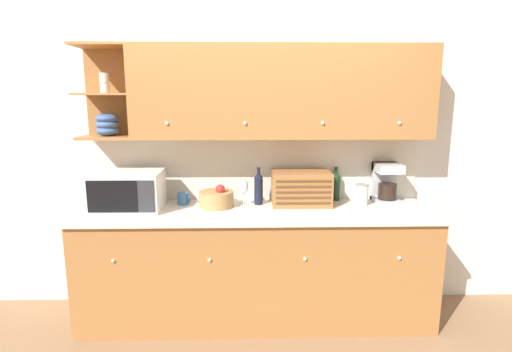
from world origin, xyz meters
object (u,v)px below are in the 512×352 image
Objects in this scene: microwave at (128,191)px; mug at (183,198)px; wine_glass at (244,187)px; second_wine_bottle at (259,188)px; coffee_maker at (386,182)px; bread_box at (301,188)px; fruit_basket at (216,199)px; wine_bottle at (336,185)px; storage_canister at (362,195)px.

microwave reaches higher than mug.
second_wine_bottle reaches higher than wine_glass.
coffee_maker is (1.70, 0.06, 0.12)m from mug.
bread_box reaches higher than wine_glass.
microwave is 1.92× the size of fruit_basket.
mug is 0.36× the size of wine_bottle.
storage_canister is at bearing 2.34° from microwave.
second_wine_bottle is (0.34, 0.08, 0.07)m from fruit_basket.
mug is 0.48× the size of wine_glass.
bread_box is 2.69× the size of storage_canister.
bread_box is at bearing -155.56° from wine_bottle.
coffee_maker is at bearing 4.46° from wine_glass.
second_wine_bottle is (0.62, -0.01, 0.09)m from mug.
second_wine_bottle reaches higher than wine_bottle.
fruit_basket is at bearing -167.40° from second_wine_bottle.
mug is at bearing 162.73° from fruit_basket.
wine_bottle is (0.32, 0.14, -0.01)m from bread_box.
wine_glass is at bearing -179.49° from bread_box.
second_wine_bottle is at bearing 12.60° from fruit_basket.
fruit_basket is 0.36m from second_wine_bottle.
mug is 0.63m from second_wine_bottle.
mug is 0.38× the size of fruit_basket.
fruit_basket is 0.58× the size of bread_box.
microwave is 0.45m from mug.
second_wine_bottle is at bearing -176.49° from coffee_maker.
mug is 0.59× the size of storage_canister.
wine_bottle is 0.88× the size of coffee_maker.
microwave is at bearing -173.35° from wine_glass.
second_wine_bottle is at bearing 12.63° from wine_glass.
microwave is 3.02× the size of storage_canister.
mug is at bearing 19.44° from microwave.
bread_box is at bearing -3.84° from second_wine_bottle.
fruit_basket is 1.19m from storage_canister.
wine_bottle reaches higher than fruit_basket.
coffee_maker is at bearing 6.98° from bread_box.
fruit_basket is 0.96× the size of wine_bottle.
mug is 0.29m from fruit_basket.
wine_glass is 0.80m from wine_bottle.
second_wine_bottle is at bearing 7.38° from microwave.
fruit_basket is 0.70m from bread_box.
mug is (0.41, 0.14, -0.10)m from microwave.
wine_glass is at bearing 6.65° from microwave.
second_wine_bottle is 0.68m from wine_bottle.
second_wine_bottle reaches higher than fruit_basket.
wine_glass is at bearing -167.37° from second_wine_bottle.
wine_bottle reaches higher than storage_canister.
coffee_maker reaches higher than storage_canister.
mug is at bearing 177.97° from bread_box.
mug is 0.98m from bread_box.
wine_bottle reaches higher than bread_box.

